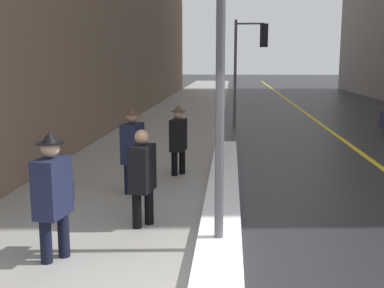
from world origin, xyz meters
The scene contains 9 objects.
sidewalk_slab centered at (-2.00, 15.00, 0.01)m, with size 4.00×80.00×0.01m.
road_centre_stripe centered at (4.00, 15.00, 0.00)m, with size 0.16×80.00×0.00m.
snow_bank_curb centered at (0.18, 4.44, 0.10)m, with size 0.61×9.83×0.20m.
lamp_post centered at (0.17, 1.50, 2.57)m, with size 0.28×0.28×4.21m.
traffic_light_near centered at (1.12, 14.59, 2.99)m, with size 1.31×0.32×4.13m.
pedestrian_in_fedora centered at (-1.95, 1.01, 0.93)m, with size 0.39×0.76×1.71m.
pedestrian_with_shoulder_bag centered at (-1.04, 2.39, 0.86)m, with size 0.37×0.73×1.55m.
pedestrian_trailing centered at (-1.59, 4.29, 0.94)m, with size 0.40×0.57×1.73m.
pedestrian_nearside centered at (-0.86, 5.84, 0.88)m, with size 0.37×0.53×1.60m.
Camera 1 is at (0.31, -4.79, 2.60)m, focal length 45.00 mm.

